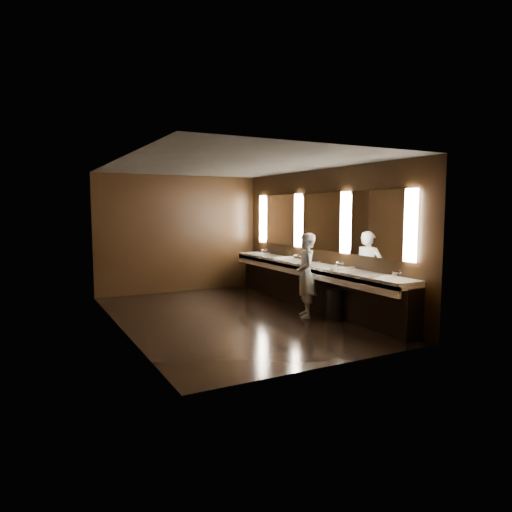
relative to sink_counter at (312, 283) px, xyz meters
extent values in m
plane|color=black|center=(-1.79, 0.00, -0.50)|extent=(6.00, 6.00, 0.00)
cube|color=#2D2D2B|center=(-1.79, 0.00, 2.30)|extent=(4.00, 6.00, 0.02)
cube|color=black|center=(-1.79, 3.00, 0.90)|extent=(4.00, 0.02, 2.80)
cube|color=black|center=(-1.79, -3.00, 0.90)|extent=(4.00, 0.02, 2.80)
cube|color=black|center=(-3.79, 0.00, 0.90)|extent=(0.02, 6.00, 2.80)
cube|color=black|center=(0.21, 0.00, 0.90)|extent=(0.02, 6.00, 2.80)
cube|color=black|center=(0.03, 0.00, -0.09)|extent=(0.36, 5.40, 0.81)
cube|color=white|center=(-0.07, 0.00, 0.35)|extent=(0.55, 5.40, 0.12)
cube|color=white|center=(-0.31, 0.00, 0.27)|extent=(0.06, 5.40, 0.18)
cylinder|color=silver|center=(0.12, -2.20, 0.49)|extent=(0.18, 0.04, 0.04)
cylinder|color=silver|center=(0.12, -0.73, 0.49)|extent=(0.18, 0.04, 0.04)
cylinder|color=silver|center=(0.12, 0.73, 0.49)|extent=(0.18, 0.04, 0.04)
cylinder|color=silver|center=(0.12, 2.20, 0.49)|extent=(0.18, 0.04, 0.04)
cube|color=#FAE4C7|center=(0.18, -2.40, 1.25)|extent=(0.06, 0.22, 1.15)
cube|color=white|center=(0.19, -1.60, 1.25)|extent=(0.03, 1.32, 1.15)
cube|color=#FAE4C7|center=(0.18, -0.80, 1.25)|extent=(0.06, 0.23, 1.15)
cube|color=white|center=(0.19, 0.00, 1.25)|extent=(0.03, 1.32, 1.15)
cube|color=#FAE4C7|center=(0.18, 0.80, 1.25)|extent=(0.06, 0.23, 1.15)
cube|color=white|center=(0.19, 1.60, 1.25)|extent=(0.03, 1.32, 1.15)
cube|color=#FAE4C7|center=(0.18, 2.40, 1.25)|extent=(0.06, 0.22, 1.15)
imported|color=#90B7D7|center=(-0.58, -0.63, 0.29)|extent=(0.57, 0.67, 1.56)
cylinder|color=black|center=(-0.22, -1.05, -0.22)|extent=(0.47, 0.47, 0.56)
camera|label=1|loc=(-5.31, -7.56, 1.52)|focal=32.00mm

